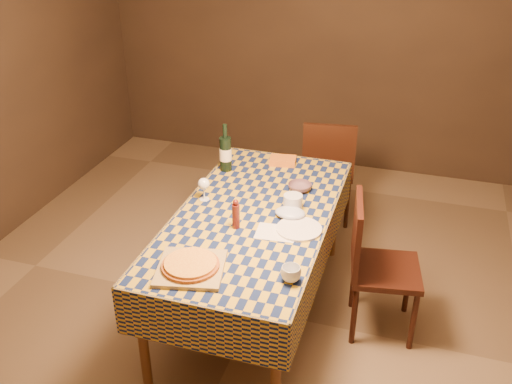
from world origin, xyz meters
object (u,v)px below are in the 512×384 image
(pizza, at_px, (191,264))
(white_plate, at_px, (299,229))
(wine_bottle, at_px, (226,153))
(chair_right, at_px, (373,260))
(dining_table, at_px, (254,224))
(chair_far, at_px, (328,166))
(cutting_board, at_px, (191,268))
(bowl, at_px, (300,187))

(pizza, distance_m, white_plate, 0.72)
(wine_bottle, xyz_separation_m, chair_right, (1.13, -0.45, -0.38))
(dining_table, height_order, chair_far, chair_far)
(cutting_board, height_order, chair_far, chair_far)
(dining_table, height_order, chair_right, chair_right)
(chair_right, bearing_deg, bowl, 151.32)
(chair_far, bearing_deg, white_plate, -86.61)
(bowl, bearing_deg, white_plate, -77.05)
(pizza, distance_m, wine_bottle, 1.22)
(white_plate, bearing_deg, cutting_board, -129.43)
(cutting_board, distance_m, white_plate, 0.72)
(pizza, bearing_deg, wine_bottle, 101.07)
(wine_bottle, xyz_separation_m, white_plate, (0.69, -0.64, -0.12))
(bowl, bearing_deg, wine_bottle, 165.51)
(bowl, bearing_deg, chair_right, -28.68)
(cutting_board, bearing_deg, wine_bottle, 101.07)
(bowl, xyz_separation_m, white_plate, (0.11, -0.49, -0.02))
(cutting_board, bearing_deg, chair_far, 79.38)
(dining_table, distance_m, chair_far, 1.36)
(pizza, height_order, white_plate, pizza)
(chair_far, bearing_deg, bowl, -91.64)
(chair_right, bearing_deg, pizza, -140.37)
(white_plate, bearing_deg, pizza, -129.43)
(bowl, bearing_deg, cutting_board, -108.34)
(wine_bottle, relative_size, chair_far, 0.37)
(pizza, height_order, wine_bottle, wine_bottle)
(dining_table, xyz_separation_m, bowl, (0.20, 0.39, 0.10))
(pizza, relative_size, bowl, 2.04)
(white_plate, bearing_deg, bowl, 102.95)
(pizza, relative_size, white_plate, 1.18)
(bowl, xyz_separation_m, wine_bottle, (-0.58, 0.15, 0.11))
(chair_far, bearing_deg, chair_right, -67.22)
(chair_right, bearing_deg, wine_bottle, 158.24)
(cutting_board, relative_size, white_plate, 1.28)
(white_plate, distance_m, chair_right, 0.54)
(wine_bottle, bearing_deg, bowl, -14.49)
(pizza, bearing_deg, cutting_board, -90.00)
(white_plate, relative_size, chair_far, 0.29)
(cutting_board, distance_m, chair_far, 2.04)
(white_plate, bearing_deg, dining_table, 162.58)
(dining_table, xyz_separation_m, chair_far, (0.23, 1.33, -0.17))
(chair_right, bearing_deg, cutting_board, -140.37)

